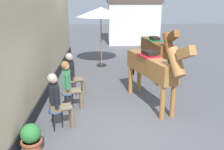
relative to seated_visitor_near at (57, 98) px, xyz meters
name	(u,v)px	position (x,y,z in m)	size (l,w,h in m)	color
ground_plane	(121,88)	(1.71, 2.68, -0.78)	(40.00, 40.00, 0.00)	#56565B
pub_facade_wall	(31,55)	(-0.84, 1.18, 0.76)	(0.34, 14.00, 3.40)	#CCB793
distant_cottage	(133,15)	(3.11, 11.37, 1.02)	(3.40, 2.60, 3.50)	silver
seated_visitor_near	(57,98)	(0.00, 0.00, 0.00)	(0.61, 0.48, 1.39)	#194C99
seated_visitor_middle	(69,83)	(0.14, 1.09, 0.00)	(0.61, 0.49, 1.39)	#194C99
seated_visitor_far	(73,72)	(0.13, 2.07, 0.00)	(0.61, 0.48, 1.39)	black
saddled_horse_near	(153,67)	(2.45, 1.23, 0.38)	(1.21, 2.89, 2.06)	#9E6B38
saddled_horse_far	(156,49)	(3.08, 3.72, 0.38)	(0.77, 2.98, 2.06)	brown
flower_planter_inner_near	(31,138)	(-0.39, -0.97, -0.44)	(0.43, 0.43, 0.64)	#A85638
cafe_parasol	(101,12)	(1.02, 5.59, 1.59)	(2.10, 2.10, 2.58)	black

